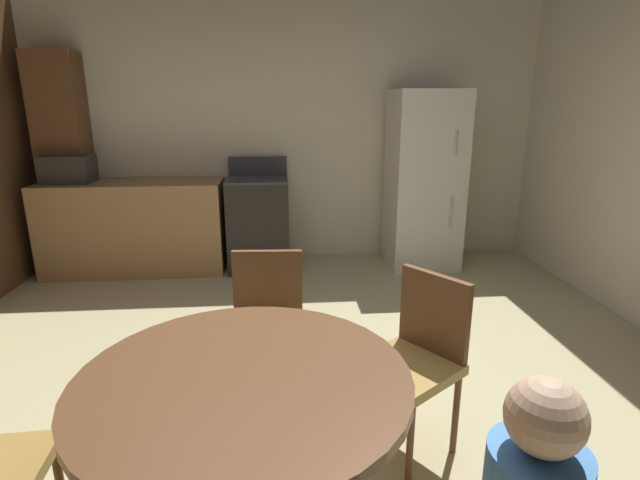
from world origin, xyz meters
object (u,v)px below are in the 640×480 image
Objects in this scene: microwave at (68,169)px; chair_north at (267,322)px; refrigerator at (424,181)px; oven_range at (259,223)px; dining_table at (245,417)px; chair_northeast at (417,353)px.

chair_north is at bearing -51.30° from microwave.
refrigerator is 2.82m from chair_north.
oven_range is at bearing -173.59° from chair_north.
microwave is 3.83m from dining_table.
refrigerator is 2.02× the size of chair_northeast.
microwave reaches higher than chair_northeast.
oven_range is 0.97× the size of dining_table.
refrigerator is 2.02× the size of chair_north.
chair_northeast is at bearing 64.49° from chair_north.
chair_northeast reaches higher than dining_table.
microwave is at bearing 119.18° from dining_table.
dining_table is at bearing 0.00° from chair_northeast.
chair_north is (-0.71, 0.39, 0.00)m from chair_northeast.
chair_north reaches higher than dining_table.
microwave reaches higher than oven_range.
chair_northeast is 1.00× the size of chair_north.
dining_table is 0.95m from chair_northeast.
chair_north is at bearing -123.34° from refrigerator.
microwave is 3.10m from chair_north.
dining_table is 1.30× the size of chair_north.
dining_table is 0.95m from chair_north.
oven_range is 1.86m from microwave.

